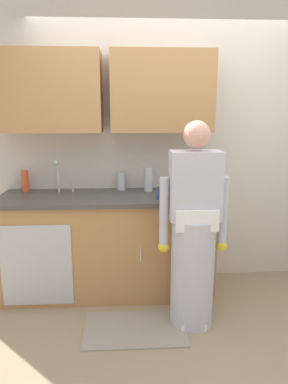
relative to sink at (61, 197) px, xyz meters
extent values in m
plane|color=#998466|center=(0.97, -0.71, -0.93)|extent=(9.00, 9.00, 0.00)
cube|color=beige|center=(0.97, 0.34, 0.42)|extent=(4.80, 0.10, 2.70)
cube|color=#B27F4C|center=(-0.07, 0.12, 0.92)|extent=(0.91, 0.34, 0.70)
cube|color=#B27F4C|center=(0.92, 0.12, 0.92)|extent=(0.91, 0.34, 0.70)
cube|color=#B27F4C|center=(0.42, -0.01, -0.48)|extent=(1.90, 0.60, 0.90)
cube|color=#B7BABF|center=(-0.18, -0.31, -0.52)|extent=(0.60, 0.01, 0.72)
cylinder|color=silver|center=(0.71, -0.32, -0.43)|extent=(0.01, 0.01, 0.12)
cylinder|color=silver|center=(1.14, -0.32, -0.43)|extent=(0.01, 0.01, 0.12)
cube|color=#474442|center=(0.42, -0.01, -0.01)|extent=(1.96, 0.66, 0.04)
cube|color=#B7BABF|center=(0.00, -0.01, -0.01)|extent=(0.50, 0.36, 0.03)
cylinder|color=#B7BABF|center=(-0.04, 0.14, 0.16)|extent=(0.02, 0.02, 0.30)
sphere|color=#B7BABF|center=(-0.04, 0.08, 0.30)|extent=(0.04, 0.04, 0.04)
cylinder|color=#B7BABF|center=(0.09, 0.14, 0.06)|extent=(0.02, 0.02, 0.10)
cube|color=white|center=(1.11, -0.59, -0.90)|extent=(0.20, 0.26, 0.06)
cylinder|color=silver|center=(1.11, -0.57, -0.49)|extent=(0.34, 0.34, 0.88)
cube|color=silver|center=(1.11, -0.57, 0.21)|extent=(0.38, 0.22, 0.52)
sphere|color=#DD9E89|center=(1.11, -0.57, 0.59)|extent=(0.20, 0.20, 0.20)
cube|color=white|center=(1.11, -0.69, -0.03)|extent=(0.32, 0.04, 0.16)
cylinder|color=silver|center=(0.88, -0.55, 0.00)|extent=(0.07, 0.07, 0.55)
sphere|color=yellow|center=(0.88, -0.55, -0.28)|extent=(0.09, 0.09, 0.09)
cylinder|color=silver|center=(1.34, -0.55, 0.00)|extent=(0.07, 0.07, 0.55)
sphere|color=yellow|center=(1.34, -0.55, -0.28)|extent=(0.09, 0.09, 0.09)
cube|color=gray|center=(0.64, -0.66, -0.92)|extent=(0.80, 0.50, 0.01)
cylinder|color=silver|center=(0.55, 0.22, 0.10)|extent=(0.08, 0.08, 0.16)
cylinder|color=silver|center=(0.80, 0.15, 0.13)|extent=(0.08, 0.08, 0.23)
cylinder|color=#E05933|center=(-0.36, 0.20, 0.11)|extent=(0.07, 0.07, 0.20)
cylinder|color=#33478C|center=(0.89, -0.17, 0.07)|extent=(0.08, 0.08, 0.10)
cube|color=silver|center=(1.33, 0.16, 0.02)|extent=(0.08, 0.24, 0.01)
camera|label=1|loc=(0.58, -3.15, 0.76)|focal=33.18mm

